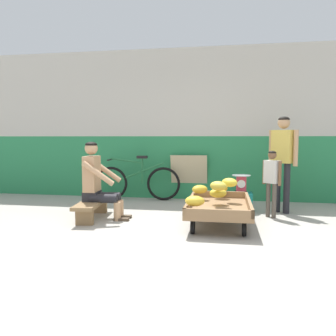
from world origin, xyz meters
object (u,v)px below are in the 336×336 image
Objects in this scene: low_bench at (92,205)px; sign_board at (189,177)px; weighing_scale at (241,183)px; bicycle_near_left at (137,182)px; plastic_crate at (241,202)px; banana_cart at (219,208)px; shopping_bag at (242,209)px; customer_child at (272,176)px; customer_adult at (283,153)px; vendor_seated at (98,181)px.

sign_board is (1.24, 1.85, 0.23)m from low_bench.
weighing_scale is 0.18× the size of bicycle_near_left.
plastic_crate is at bearing 90.00° from weighing_scale.
banana_cart is 0.64m from shopping_bag.
plastic_crate is 0.76m from customer_child.
shopping_bag is (-0.64, -0.42, -0.83)m from customer_adult.
vendor_seated is 4.75× the size of shopping_bag.
vendor_seated is (-1.78, 0.06, 0.33)m from banana_cart.
weighing_scale is (2.11, 0.94, -0.11)m from vendor_seated.
customer_adult reaches higher than sign_board.
bicycle_near_left reaches higher than banana_cart.
vendor_seated is at bearing -96.13° from bicycle_near_left.
shopping_bag is at bearing 12.76° from vendor_seated.
customer_adult reaches higher than shopping_bag.
banana_cart is 1.03m from customer_child.
weighing_scale is at bearing 71.62° from banana_cart.
vendor_seated is (0.09, 0.01, 0.37)m from low_bench.
low_bench is at bearing -162.38° from customer_adult.
weighing_scale is at bearing 89.41° from shopping_bag.
sign_board is (0.98, 0.25, 0.08)m from bicycle_near_left.
customer_child is (2.63, 0.52, 0.42)m from low_bench.
sign_board is 1.93m from customer_adult.
sign_board reaches higher than plastic_crate.
weighing_scale is (0.00, -0.00, 0.30)m from plastic_crate.
bicycle_near_left is (0.26, 1.60, 0.15)m from low_bench.
shopping_bag is at bearing -55.03° from sign_board.
low_bench is 1.12× the size of customer_child.
customer_child reaches higher than weighing_scale.
sign_board is at bearing 136.78° from weighing_scale.
vendor_seated is at bearing -155.97° from plastic_crate.
shopping_bag is (2.10, 0.48, -0.45)m from vendor_seated.
sign_board is (1.15, 1.84, -0.14)m from vendor_seated.
vendor_seated is 1.61m from bicycle_near_left.
bicycle_near_left is (0.17, 1.59, -0.21)m from vendor_seated.
sign_board is (-0.63, 1.90, 0.19)m from banana_cart.
low_bench is at bearing -99.20° from bicycle_near_left.
plastic_crate is 0.24× the size of customer_adult.
weighing_scale is at bearing -43.22° from sign_board.
banana_cart is 2.01m from sign_board.
bicycle_near_left is (-1.94, 0.65, -0.10)m from weighing_scale.
customer_child is at bearing -44.60° from plastic_crate.
plastic_crate is 1.50× the size of shopping_bag.
banana_cart is 2.31m from bicycle_near_left.
plastic_crate is 0.36× the size of customer_child.
customer_child reaches higher than bicycle_near_left.
customer_adult is (0.97, 0.95, 0.71)m from banana_cart.
low_bench is 2.71m from customer_child.
banana_cart is 6.02× the size of shopping_bag.
customer_child is (-0.21, -0.38, -0.33)m from customer_adult.
vendor_seated is at bearing -167.24° from shopping_bag.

